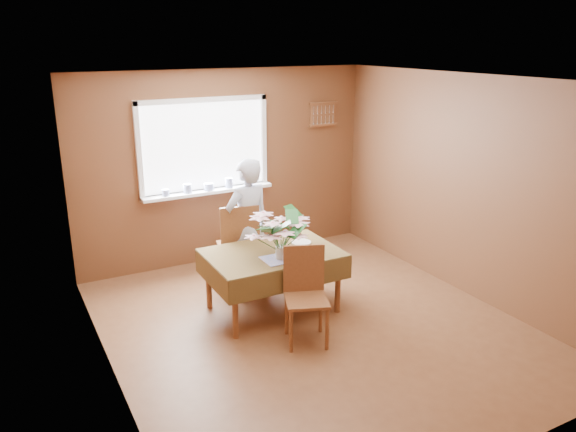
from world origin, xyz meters
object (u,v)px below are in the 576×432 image
chair_near (305,290)px  flower_bouquet (281,231)px  dining_table (273,259)px  chair_far (239,243)px  seated_woman (248,225)px

chair_near → flower_bouquet: flower_bouquet is taller
dining_table → chair_far: 0.70m
seated_woman → flower_bouquet: seated_woman is taller
dining_table → chair_near: bearing=-88.8°
dining_table → seated_woman: 0.67m
chair_near → seated_woman: bearing=111.4°
chair_near → flower_bouquet: (-0.02, 0.47, 0.47)m
chair_far → flower_bouquet: (0.08, -0.91, 0.42)m
seated_woman → flower_bouquet: size_ratio=2.87×
chair_far → chair_near: chair_far is taller
seated_woman → dining_table: bearing=78.4°
chair_far → chair_near: bearing=107.3°
seated_woman → flower_bouquet: 0.89m
chair_far → chair_near: 1.39m
chair_near → flower_bouquet: bearing=114.3°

